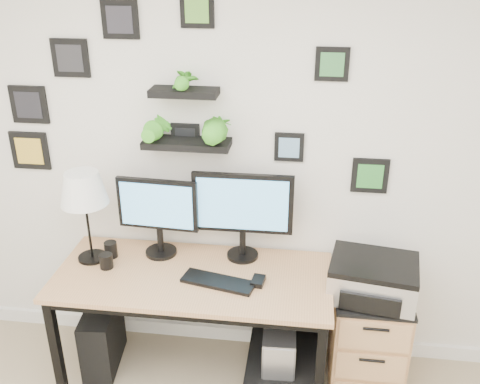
% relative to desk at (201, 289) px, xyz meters
% --- Properties ---
extents(room, '(4.00, 4.00, 4.00)m').
position_rel_desk_xyz_m(room, '(0.20, 0.32, -0.58)').
color(room, tan).
rests_on(room, ground).
extents(desk, '(1.60, 0.70, 0.75)m').
position_rel_desk_xyz_m(desk, '(0.00, 0.00, 0.00)').
color(desk, tan).
rests_on(desk, ground).
extents(monitor_left, '(0.49, 0.20, 0.50)m').
position_rel_desk_xyz_m(monitor_left, '(-0.28, 0.16, 0.42)').
color(monitor_left, black).
rests_on(monitor_left, desk).
extents(monitor_right, '(0.59, 0.19, 0.55)m').
position_rel_desk_xyz_m(monitor_right, '(0.23, 0.19, 0.45)').
color(monitor_right, black).
rests_on(monitor_right, desk).
extents(keyboard, '(0.43, 0.22, 0.02)m').
position_rel_desk_xyz_m(keyboard, '(0.13, -0.10, 0.13)').
color(keyboard, black).
rests_on(keyboard, desk).
extents(mouse, '(0.08, 0.11, 0.03)m').
position_rel_desk_xyz_m(mouse, '(0.35, -0.07, 0.14)').
color(mouse, black).
rests_on(mouse, desk).
extents(table_lamp, '(0.28, 0.28, 0.57)m').
position_rel_desk_xyz_m(table_lamp, '(-0.68, 0.06, 0.58)').
color(table_lamp, black).
rests_on(table_lamp, desk).
extents(mug, '(0.08, 0.08, 0.09)m').
position_rel_desk_xyz_m(mug, '(-0.55, -0.03, 0.17)').
color(mug, black).
rests_on(mug, desk).
extents(pen_cup, '(0.08, 0.08, 0.10)m').
position_rel_desk_xyz_m(pen_cup, '(-0.57, 0.09, 0.17)').
color(pen_cup, black).
rests_on(pen_cup, desk).
extents(pc_tower_black, '(0.23, 0.44, 0.42)m').
position_rel_desk_xyz_m(pc_tower_black, '(-0.65, -0.01, -0.42)').
color(pc_tower_black, black).
rests_on(pc_tower_black, ground).
extents(pc_tower_grey, '(0.21, 0.44, 0.43)m').
position_rel_desk_xyz_m(pc_tower_grey, '(0.48, -0.01, -0.41)').
color(pc_tower_grey, gray).
rests_on(pc_tower_grey, ground).
extents(file_cabinet, '(0.43, 0.53, 0.67)m').
position_rel_desk_xyz_m(file_cabinet, '(1.00, 0.06, -0.29)').
color(file_cabinet, tan).
rests_on(file_cabinet, ground).
extents(printer, '(0.53, 0.45, 0.22)m').
position_rel_desk_xyz_m(printer, '(0.99, 0.01, 0.15)').
color(printer, silver).
rests_on(printer, file_cabinet).
extents(wall_decor, '(2.29, 0.18, 1.09)m').
position_rel_desk_xyz_m(wall_decor, '(-0.14, 0.26, 1.02)').
color(wall_decor, black).
rests_on(wall_decor, ground).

